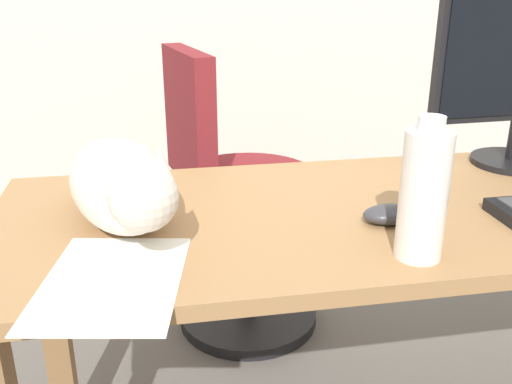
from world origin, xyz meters
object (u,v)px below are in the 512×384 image
Objects in this scene: office_chair at (233,214)px; cat at (122,184)px; water_bottle at (424,194)px; computer_mouse at (391,214)px.

office_chair is 1.59× the size of cat.
office_chair is at bearing 101.15° from water_bottle.
office_chair is at bearing 103.69° from computer_mouse.
water_bottle is at bearing -94.14° from computer_mouse.
office_chair is 0.86m from cat.
water_bottle is (-0.01, -0.14, 0.09)m from computer_mouse.
computer_mouse is 0.17m from water_bottle.
computer_mouse is at bearing -76.31° from office_chair.
cat is at bearing -113.18° from office_chair.
water_bottle is at bearing -78.85° from office_chair.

